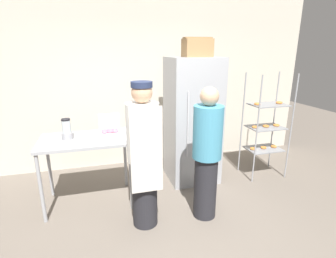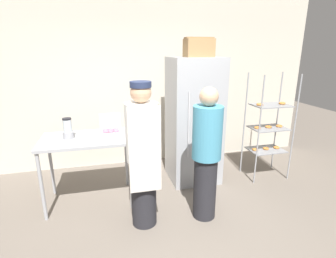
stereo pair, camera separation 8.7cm
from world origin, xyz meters
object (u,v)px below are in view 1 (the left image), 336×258
(baking_rack, at_px, (266,127))
(person_baker, at_px, (144,155))
(donut_box, at_px, (110,132))
(cardboard_storage_box, at_px, (197,47))
(blender_pitcher, at_px, (67,130))
(refrigerator, at_px, (192,121))
(person_customer, at_px, (207,154))

(baking_rack, height_order, person_baker, person_baker)
(donut_box, bearing_deg, cardboard_storage_box, 8.30)
(blender_pitcher, relative_size, person_baker, 0.16)
(refrigerator, bearing_deg, donut_box, -167.85)
(refrigerator, bearing_deg, baking_rack, -9.92)
(person_customer, bearing_deg, donut_box, 144.70)
(baking_rack, bearing_deg, person_baker, -159.74)
(donut_box, xyz_separation_m, person_baker, (0.32, -0.72, -0.08))
(cardboard_storage_box, relative_size, person_baker, 0.24)
(cardboard_storage_box, bearing_deg, donut_box, -171.70)
(cardboard_storage_box, height_order, person_customer, cardboard_storage_box)
(donut_box, relative_size, cardboard_storage_box, 0.68)
(donut_box, bearing_deg, refrigerator, 12.15)
(refrigerator, xyz_separation_m, donut_box, (-1.27, -0.27, 0.01))
(blender_pitcher, xyz_separation_m, cardboard_storage_box, (1.82, 0.20, 1.01))
(cardboard_storage_box, distance_m, person_baker, 1.76)
(donut_box, height_order, cardboard_storage_box, cardboard_storage_box)
(refrigerator, xyz_separation_m, person_baker, (-0.95, -1.00, -0.07))
(blender_pitcher, height_order, person_baker, person_baker)
(person_customer, bearing_deg, refrigerator, 79.01)
(refrigerator, distance_m, person_baker, 1.38)
(baking_rack, xyz_separation_m, person_customer, (-1.39, -0.82, 0.01))
(blender_pitcher, bearing_deg, person_customer, -24.79)
(refrigerator, height_order, blender_pitcher, refrigerator)
(refrigerator, relative_size, person_customer, 1.18)
(refrigerator, bearing_deg, cardboard_storage_box, -82.58)
(blender_pitcher, bearing_deg, person_baker, -39.63)
(refrigerator, height_order, person_customer, refrigerator)
(refrigerator, bearing_deg, person_baker, -133.64)
(person_baker, distance_m, person_customer, 0.75)
(donut_box, bearing_deg, person_customer, -35.30)
(refrigerator, xyz_separation_m, cardboard_storage_box, (0.01, -0.09, 1.09))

